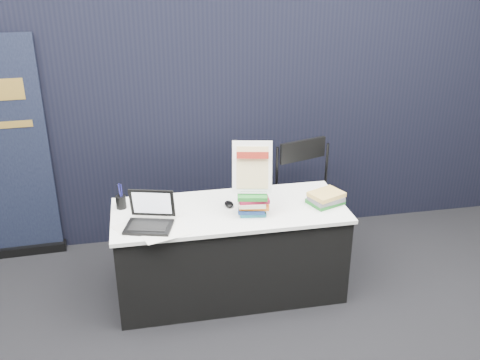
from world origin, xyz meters
name	(u,v)px	position (x,y,z in m)	size (l,w,h in m)	color
floor	(244,333)	(0.00, 0.00, 0.00)	(8.00, 8.00, 0.00)	black
wall_back	(182,20)	(0.00, 4.00, 1.75)	(8.00, 0.02, 3.50)	beige
drape_partition	(209,114)	(0.00, 1.60, 1.20)	(6.00, 0.08, 2.40)	black
display_table	(230,251)	(0.00, 0.55, 0.38)	(1.80, 0.75, 0.75)	black
laptop	(148,218)	(-0.63, 0.40, 0.81)	(0.38, 0.35, 0.25)	black
mouse	(229,204)	(0.00, 0.60, 0.77)	(0.07, 0.11, 0.03)	black
brochure_left	(135,226)	(-0.72, 0.41, 0.75)	(0.29, 0.20, 0.00)	silver
brochure_mid	(155,218)	(-0.57, 0.50, 0.75)	(0.30, 0.21, 0.00)	silver
brochure_right	(165,232)	(-0.52, 0.27, 0.75)	(0.33, 0.24, 0.00)	white
pen_cup	(121,202)	(-0.82, 0.73, 0.80)	(0.08, 0.08, 0.10)	black
book_stack_tall	(253,203)	(0.16, 0.44, 0.84)	(0.23, 0.18, 0.17)	#1D616E
book_stack_short	(325,198)	(0.75, 0.49, 0.80)	(0.29, 0.25, 0.10)	#1E7326
info_sign	(252,168)	(0.16, 0.47, 1.11)	(0.31, 0.17, 0.40)	black
pullup_banner	(3,165)	(-1.82, 1.50, 0.88)	(0.85, 0.14, 1.99)	black
stacking_chair	(307,199)	(0.75, 0.92, 0.59)	(0.60, 0.61, 1.07)	black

